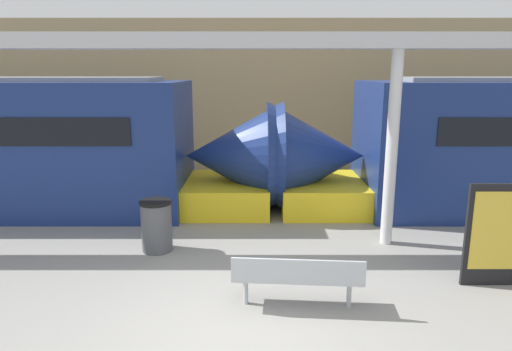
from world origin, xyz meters
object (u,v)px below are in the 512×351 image
object	(u,v)px
bench_near	(296,276)
poster_board	(497,235)
trash_bin	(155,226)
support_column_near	(390,150)

from	to	relation	value
bench_near	poster_board	distance (m)	3.30
trash_bin	support_column_near	size ratio (longest dim) A/B	0.26
bench_near	support_column_near	world-z (taller)	support_column_near
trash_bin	support_column_near	world-z (taller)	support_column_near
trash_bin	bench_near	bearing A→B (deg)	-41.35
poster_board	support_column_near	world-z (taller)	support_column_near
poster_board	support_column_near	xyz separation A→B (m)	(-1.21, 1.83, 1.02)
trash_bin	support_column_near	distance (m)	4.68
trash_bin	poster_board	xyz separation A→B (m)	(5.67, -1.43, 0.35)
bench_near	trash_bin	distance (m)	3.29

